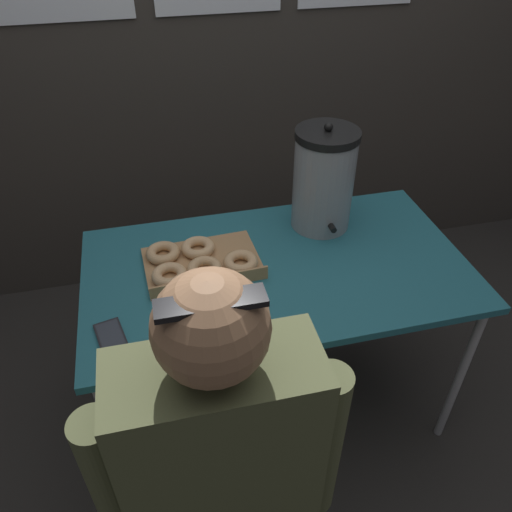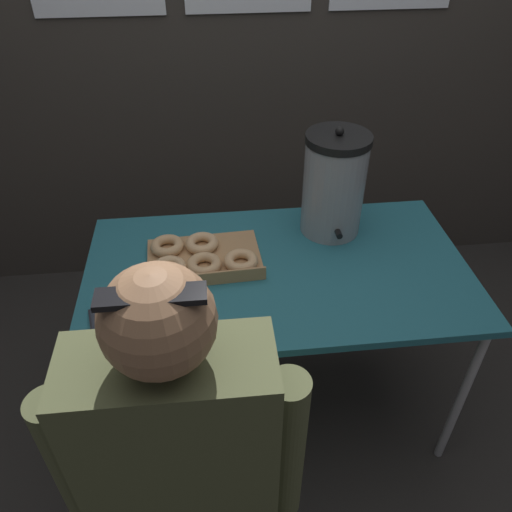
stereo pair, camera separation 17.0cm
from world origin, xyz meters
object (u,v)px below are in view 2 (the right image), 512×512
object	(u,v)px
cell_phone	(103,322)
person_seated	(187,490)
coffee_urn	(334,184)
donut_box	(200,258)

from	to	relation	value
cell_phone	person_seated	distance (m)	0.57
coffee_urn	person_seated	size ratio (longest dim) A/B	0.31
person_seated	coffee_urn	bearing A→B (deg)	-120.78
coffee_urn	person_seated	distance (m)	1.12
person_seated	donut_box	bearing A→B (deg)	-93.83
donut_box	coffee_urn	size ratio (longest dim) A/B	0.99
donut_box	coffee_urn	distance (m)	0.55
person_seated	cell_phone	bearing A→B (deg)	-63.07
cell_phone	person_seated	bearing A→B (deg)	-76.49
coffee_urn	donut_box	bearing A→B (deg)	-162.27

